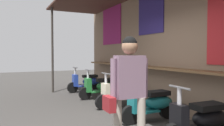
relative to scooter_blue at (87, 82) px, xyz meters
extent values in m
cube|color=#7F6651|center=(4.16, 0.94, 1.35)|extent=(10.98, 0.25, 3.48)
cube|color=brown|center=(4.16, 0.64, 0.72)|extent=(9.88, 0.36, 0.05)
cube|color=#841E56|center=(0.49, 0.80, 2.21)|extent=(1.50, 0.02, 1.54)
cube|color=navy|center=(2.97, 0.80, 2.26)|extent=(1.14, 0.02, 1.26)
cylinder|color=#332D28|center=(-0.45, -1.22, 1.24)|extent=(0.08, 0.08, 3.25)
ellipsoid|color=#233D9E|center=(0.00, 0.17, 0.01)|extent=(0.39, 0.71, 0.30)
cube|color=black|center=(0.00, 0.12, 0.21)|extent=(0.31, 0.55, 0.10)
cube|color=#233D9E|center=(0.00, -0.18, -0.14)|extent=(0.39, 0.51, 0.04)
cube|color=#233D9E|center=(0.01, -0.48, 0.08)|extent=(0.28, 0.16, 0.44)
cylinder|color=#B7B7BC|center=(0.01, -0.48, 0.21)|extent=(0.07, 0.07, 0.70)
cylinder|color=#B7B7BC|center=(0.01, -0.48, 0.56)|extent=(0.46, 0.04, 0.04)
cylinder|color=black|center=(0.01, -0.58, -0.19)|extent=(0.11, 0.40, 0.40)
cylinder|color=black|center=(-0.01, 0.42, -0.19)|extent=(0.11, 0.40, 0.40)
ellipsoid|color=#237533|center=(1.41, 0.17, 0.01)|extent=(0.38, 0.70, 0.30)
cube|color=black|center=(1.41, 0.12, 0.21)|extent=(0.30, 0.55, 0.10)
cube|color=#237533|center=(1.41, -0.18, -0.14)|extent=(0.38, 0.50, 0.04)
cube|color=#237533|center=(1.41, -0.48, 0.08)|extent=(0.28, 0.16, 0.44)
cylinder|color=#B7B7BC|center=(1.41, -0.48, 0.21)|extent=(0.07, 0.07, 0.70)
cylinder|color=#B7B7BC|center=(1.41, -0.48, 0.56)|extent=(0.46, 0.04, 0.04)
cylinder|color=black|center=(1.41, -0.58, -0.19)|extent=(0.10, 0.40, 0.40)
cylinder|color=black|center=(1.41, 0.42, -0.19)|extent=(0.10, 0.40, 0.40)
ellipsoid|color=beige|center=(2.76, 0.17, 0.01)|extent=(0.42, 0.72, 0.30)
cube|color=black|center=(2.76, 0.12, 0.21)|extent=(0.33, 0.56, 0.10)
cube|color=beige|center=(2.77, -0.18, -0.14)|extent=(0.41, 0.52, 0.04)
cube|color=beige|center=(2.79, -0.48, 0.08)|extent=(0.29, 0.17, 0.44)
cylinder|color=#B7B7BC|center=(2.79, -0.48, 0.21)|extent=(0.07, 0.07, 0.70)
cylinder|color=#B7B7BC|center=(2.79, -0.48, 0.56)|extent=(0.46, 0.06, 0.04)
cylinder|color=black|center=(2.79, -0.58, -0.19)|extent=(0.12, 0.40, 0.40)
cylinder|color=black|center=(2.74, 0.42, -0.19)|extent=(0.12, 0.40, 0.40)
ellipsoid|color=#197075|center=(4.17, 0.17, 0.01)|extent=(0.39, 0.71, 0.30)
cube|color=black|center=(4.17, 0.12, 0.21)|extent=(0.31, 0.56, 0.10)
cube|color=#197075|center=(4.18, -0.18, -0.14)|extent=(0.39, 0.51, 0.04)
cube|color=#197075|center=(4.18, -0.48, 0.08)|extent=(0.28, 0.17, 0.44)
cylinder|color=#B7B7BC|center=(4.18, -0.48, 0.21)|extent=(0.07, 0.07, 0.70)
cylinder|color=#B7B7BC|center=(4.18, -0.48, 0.56)|extent=(0.46, 0.05, 0.04)
cylinder|color=black|center=(4.18, -0.58, -0.19)|extent=(0.11, 0.40, 0.40)
cylinder|color=black|center=(4.16, 0.42, -0.19)|extent=(0.11, 0.40, 0.40)
ellipsoid|color=black|center=(5.53, 0.17, 0.01)|extent=(0.41, 0.72, 0.30)
cube|color=black|center=(5.53, 0.12, 0.21)|extent=(0.33, 0.56, 0.10)
cube|color=black|center=(5.50, -0.48, 0.08)|extent=(0.29, 0.17, 0.44)
cylinder|color=#B7B7BC|center=(5.50, -0.48, 0.21)|extent=(0.07, 0.07, 0.70)
cylinder|color=#B7B7BC|center=(5.50, -0.48, 0.56)|extent=(0.46, 0.06, 0.04)
cube|color=gray|center=(5.39, -1.31, 0.76)|extent=(0.22, 0.43, 0.60)
sphere|color=#A37556|center=(5.39, -1.31, 1.18)|extent=(0.23, 0.23, 0.23)
sphere|color=black|center=(5.39, -1.31, 1.22)|extent=(0.21, 0.21, 0.21)
cylinder|color=gray|center=(5.41, -1.06, 0.73)|extent=(0.08, 0.08, 0.56)
cylinder|color=gray|center=(5.38, -1.56, 0.73)|extent=(0.08, 0.08, 0.56)
cube|color=maroon|center=(5.40, -1.63, 0.40)|extent=(0.26, 0.11, 0.20)
camera|label=1|loc=(8.09, -2.91, 1.08)|focal=35.62mm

